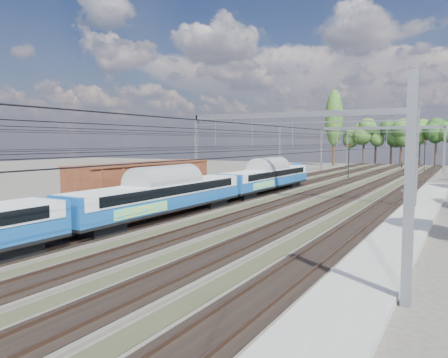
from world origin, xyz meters
The scene contains 11 objects.
ground centered at (0.00, 0.00, 0.00)m, with size 220.00×220.00×0.00m, color #47423A.
track_bed centered at (0.00, 45.00, 0.10)m, with size 21.00×130.00×0.34m.
platform centered at (12.00, 20.00, 0.15)m, with size 3.00×70.00×0.30m, color gray.
catenary centered at (0.33, 52.69, 6.40)m, with size 25.65×130.00×9.00m.
tree_belt centered at (6.58, 92.16, 7.83)m, with size 40.31×100.30×11.29m.
poplar centered at (-14.50, 98.00, 11.89)m, with size 4.40×4.40×19.04m.
emu_train centered at (-4.50, 14.29, 2.39)m, with size 2.78×58.86×4.07m.
freight_boxcar centered at (-9.00, 17.90, 2.46)m, with size 3.24×15.62×4.03m.
worker centered at (2.39, 92.77, 0.79)m, with size 0.58×0.38×1.58m, color black.
signal_near centered at (-0.87, 57.14, 3.49)m, with size 0.37×0.33×5.52m.
signal_far centered at (7.77, 83.57, 3.95)m, with size 0.43×0.39×6.25m.
Camera 1 is at (15.63, -11.76, 5.99)m, focal length 35.00 mm.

